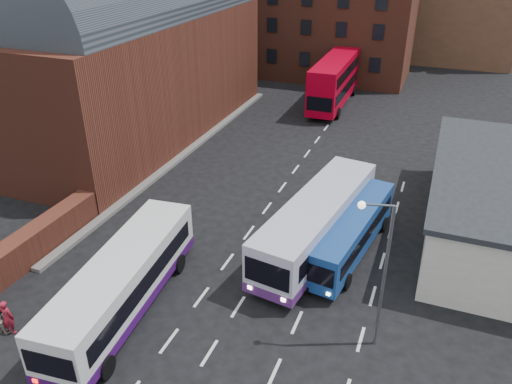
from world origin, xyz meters
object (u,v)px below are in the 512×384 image
(bus_white_outbound, at_px, (123,280))
(bus_red_double, at_px, (334,81))
(bus_white_inbound, at_px, (317,220))
(pedestrian_beige, at_px, (1,318))
(street_lamp, at_px, (380,264))
(bus_blue, at_px, (349,230))
(pedestrian_red, at_px, (7,317))

(bus_white_outbound, height_order, bus_red_double, bus_red_double)
(bus_white_inbound, relative_size, pedestrian_beige, 7.80)
(street_lamp, bearing_deg, bus_red_double, 106.15)
(bus_blue, relative_size, pedestrian_beige, 6.24)
(bus_blue, xyz_separation_m, pedestrian_beige, (-13.36, -11.85, -0.75))
(bus_white_inbound, relative_size, bus_red_double, 1.00)
(bus_red_double, bearing_deg, pedestrian_beige, 79.80)
(pedestrian_beige, bearing_deg, street_lamp, -160.08)
(bus_blue, distance_m, pedestrian_beige, 17.87)
(bus_white_inbound, height_order, pedestrian_beige, bus_white_inbound)
(pedestrian_beige, bearing_deg, bus_white_outbound, -141.82)
(bus_white_outbound, relative_size, bus_blue, 1.15)
(bus_white_outbound, bearing_deg, pedestrian_beige, -148.53)
(bus_red_double, distance_m, pedestrian_red, 38.00)
(bus_white_inbound, distance_m, bus_blue, 1.85)
(bus_blue, bearing_deg, bus_white_inbound, 14.13)
(bus_white_inbound, xyz_separation_m, street_lamp, (4.16, -6.37, 2.42))
(street_lamp, bearing_deg, bus_blue, 109.77)
(bus_white_inbound, height_order, bus_blue, bus_white_inbound)
(bus_blue, xyz_separation_m, bus_red_double, (-6.98, 25.70, 1.03))
(bus_red_double, height_order, pedestrian_red, bus_red_double)
(bus_white_outbound, relative_size, bus_red_double, 0.93)
(bus_red_double, relative_size, pedestrian_beige, 7.78)
(pedestrian_red, relative_size, pedestrian_beige, 1.16)
(bus_red_double, height_order, street_lamp, street_lamp)
(bus_white_inbound, height_order, bus_red_double, bus_red_double)
(bus_white_inbound, bearing_deg, pedestrian_red, 54.59)
(bus_blue, bearing_deg, pedestrian_red, 50.46)
(bus_white_outbound, bearing_deg, bus_blue, 38.28)
(bus_white_outbound, xyz_separation_m, street_lamp, (11.32, 1.98, 2.55))
(bus_blue, xyz_separation_m, street_lamp, (2.36, -6.56, 2.80))
(bus_white_outbound, bearing_deg, pedestrian_red, -146.59)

